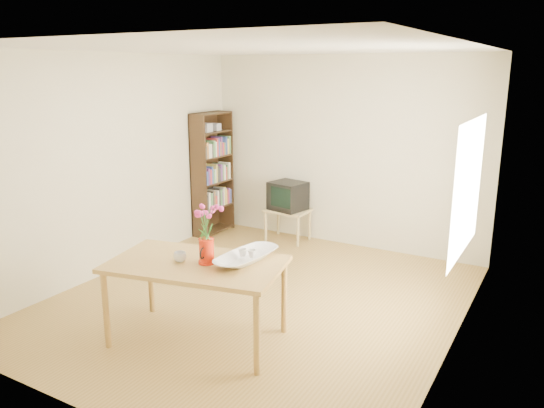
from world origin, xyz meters
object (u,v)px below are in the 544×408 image
Objects in this scene: mug at (180,257)px; bowl at (246,237)px; television at (288,195)px; pitcher at (207,252)px; table at (196,270)px.

bowl reaches higher than mug.
television is (-0.53, 3.03, -0.13)m from mug.
mug is at bearing -148.91° from bowl.
bowl is 0.88× the size of television.
television reaches higher than mug.
pitcher is 3.04m from television.
television is at bearing 90.88° from table.
television is (-0.66, 2.97, -0.01)m from table.
pitcher is at bearing 6.00° from table.
mug is (-0.23, -0.09, -0.06)m from pitcher.
pitcher is 2.03× the size of mug.
mug is 0.21× the size of television.
mug is (-0.13, -0.06, 0.12)m from table.
mug is at bearing -170.47° from pitcher.
mug reaches higher than table.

